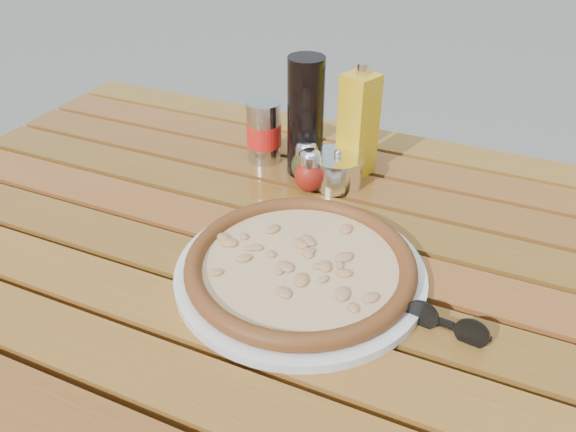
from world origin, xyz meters
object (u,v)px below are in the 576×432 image
at_px(table, 283,275).
at_px(pepper_shaker, 310,171).
at_px(olive_oil_cruet, 358,125).
at_px(pizza, 300,264).
at_px(oregano_shaker, 306,162).
at_px(dark_bottle, 306,117).
at_px(plate, 300,272).
at_px(soda_can, 264,132).
at_px(parmesan_tin, 337,170).
at_px(sunglasses, 447,324).

distance_m(table, pepper_shaker, 0.19).
distance_m(table, olive_oil_cruet, 0.31).
xyz_separation_m(pizza, oregano_shaker, (-0.10, 0.26, 0.02)).
xyz_separation_m(table, dark_bottle, (-0.05, 0.21, 0.19)).
height_order(plate, soda_can, soda_can).
distance_m(parmesan_tin, sunglasses, 0.39).
distance_m(table, dark_bottle, 0.29).
relative_size(dark_bottle, soda_can, 1.83).
height_order(pepper_shaker, soda_can, soda_can).
bearing_deg(olive_oil_cruet, parmesan_tin, -104.09).
height_order(soda_can, olive_oil_cruet, olive_oil_cruet).
distance_m(olive_oil_cruet, sunglasses, 0.43).
bearing_deg(plate, soda_can, 124.13).
bearing_deg(soda_can, dark_bottle, -7.42).
xyz_separation_m(pepper_shaker, oregano_shaker, (-0.02, 0.03, 0.00)).
distance_m(table, parmesan_tin, 0.22).
bearing_deg(parmesan_tin, plate, -81.25).
distance_m(plate, olive_oil_cruet, 0.34).
xyz_separation_m(pizza, soda_can, (-0.20, 0.30, 0.04)).
bearing_deg(dark_bottle, table, -76.38).
relative_size(plate, pepper_shaker, 4.39).
relative_size(plate, pizza, 0.88).
height_order(table, dark_bottle, dark_bottle).
bearing_deg(plate, oregano_shaker, 110.87).
distance_m(dark_bottle, parmesan_tin, 0.11).
xyz_separation_m(pizza, dark_bottle, (-0.11, 0.29, 0.09)).
xyz_separation_m(plate, pepper_shaker, (-0.08, 0.23, 0.03)).
height_order(table, plate, plate).
bearing_deg(plate, olive_oil_cruet, 94.52).
bearing_deg(dark_bottle, oregano_shaker, -64.20).
relative_size(plate, olive_oil_cruet, 1.71).
distance_m(dark_bottle, soda_can, 0.10).
bearing_deg(pepper_shaker, soda_can, 150.23).
bearing_deg(sunglasses, table, 166.25).
xyz_separation_m(pepper_shaker, parmesan_tin, (0.04, 0.04, -0.01)).
bearing_deg(oregano_shaker, parmesan_tin, 9.56).
bearing_deg(olive_oil_cruet, pepper_shaker, -118.81).
bearing_deg(sunglasses, soda_can, 148.47).
bearing_deg(soda_can, table, -57.81).
relative_size(olive_oil_cruet, sunglasses, 1.89).
height_order(table, parmesan_tin, parmesan_tin).
bearing_deg(sunglasses, olive_oil_cruet, 130.70).
xyz_separation_m(olive_oil_cruet, parmesan_tin, (-0.02, -0.06, -0.07)).
xyz_separation_m(pepper_shaker, sunglasses, (0.29, -0.26, -0.02)).
bearing_deg(pepper_shaker, parmesan_tin, 43.86).
bearing_deg(oregano_shaker, olive_oil_cruet, 44.19).
bearing_deg(pizza, pepper_shaker, 109.08).
height_order(pizza, oregano_shaker, oregano_shaker).
bearing_deg(table, parmesan_tin, 83.89).
bearing_deg(oregano_shaker, table, -78.71).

